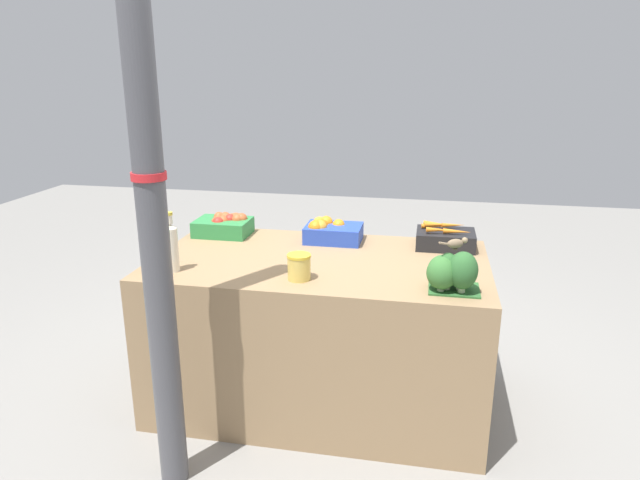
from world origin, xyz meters
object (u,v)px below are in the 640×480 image
juice_bottle_cloudy (172,246)px  pickle_jar (299,267)px  support_pole (152,207)px  juice_bottle_golden (151,249)px  apple_crate (225,224)px  orange_crate (329,230)px  sparrow_bird (456,243)px  carrot_crate (445,238)px  broccoli_pile (452,272)px

juice_bottle_cloudy → pickle_jar: 0.62m
support_pole → juice_bottle_golden: support_pole is taller
apple_crate → orange_crate: bearing=-0.5°
juice_bottle_golden → sparrow_bird: juice_bottle_golden is taller
support_pole → carrot_crate: support_pole is taller
support_pole → broccoli_pile: bearing=20.5°
broccoli_pile → sparrow_bird: size_ratio=1.80×
orange_crate → juice_bottle_golden: 0.98m
orange_crate → pickle_jar: size_ratio=2.57×
broccoli_pile → juice_bottle_golden: size_ratio=0.94×
support_pole → pickle_jar: (0.47, 0.44, -0.37)m
support_pole → apple_crate: 1.14m
orange_crate → broccoli_pile: 0.91m
broccoli_pile → juice_bottle_cloudy: (-1.30, 0.01, 0.03)m
orange_crate → sparrow_bird: 0.93m
support_pole → juice_bottle_cloudy: bearing=108.6°
carrot_crate → juice_bottle_golden: (-1.39, -0.63, 0.05)m
support_pole → orange_crate: bearing=64.9°
juice_bottle_golden → juice_bottle_cloudy: (0.10, -0.00, 0.02)m
orange_crate → juice_bottle_golden: juice_bottle_golden is taller
apple_crate → pickle_jar: 0.86m
support_pole → pickle_jar: 0.74m
support_pole → sparrow_bird: (1.16, 0.44, -0.21)m
support_pole → sparrow_bird: bearing=20.6°
carrot_crate → juice_bottle_cloudy: bearing=-153.8°
apple_crate → broccoli_pile: broccoli_pile is taller
juice_bottle_cloudy → sparrow_bird: bearing=0.0°
juice_bottle_golden → support_pole: bearing=-60.1°
orange_crate → carrot_crate: (0.63, -0.00, -0.01)m
carrot_crate → broccoli_pile: broccoli_pile is taller
apple_crate → broccoli_pile: size_ratio=1.32×
sparrow_bird → apple_crate: bearing=130.8°
juice_bottle_golden → sparrow_bird: bearing=0.0°
carrot_crate → pickle_jar: 0.91m
support_pole → juice_bottle_golden: (-0.25, 0.44, -0.32)m
orange_crate → carrot_crate: size_ratio=1.00×
orange_crate → broccoli_pile: broccoli_pile is taller
pickle_jar → sparrow_bird: bearing=-0.5°
apple_crate → pickle_jar: bearing=-47.0°
juice_bottle_golden → pickle_jar: 0.72m
support_pole → broccoli_pile: support_pole is taller
broccoli_pile → juice_bottle_cloudy: bearing=179.7°
carrot_crate → pickle_jar: carrot_crate is taller
broccoli_pile → juice_bottle_golden: bearing=179.7°
carrot_crate → pickle_jar: size_ratio=2.57×
broccoli_pile → juice_bottle_golden: 1.40m
support_pole → apple_crate: support_pole is taller
juice_bottle_cloudy → support_pole: bearing=-71.4°
juice_bottle_golden → pickle_jar: bearing=0.6°
support_pole → carrot_crate: (1.14, 1.07, -0.38)m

